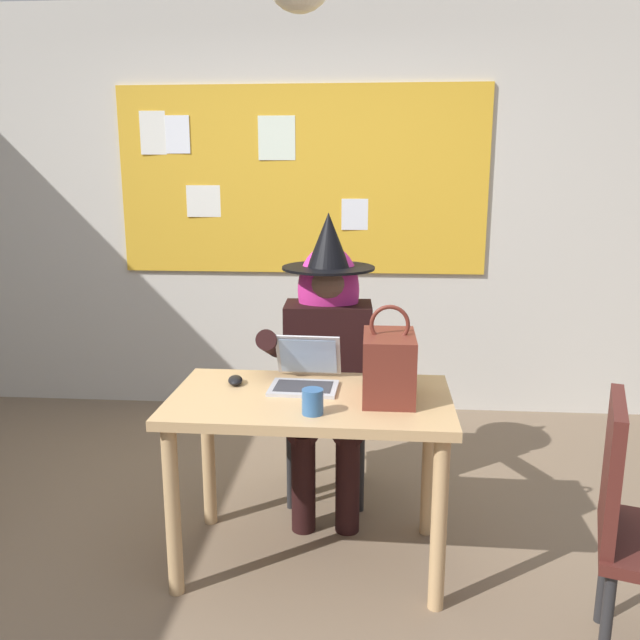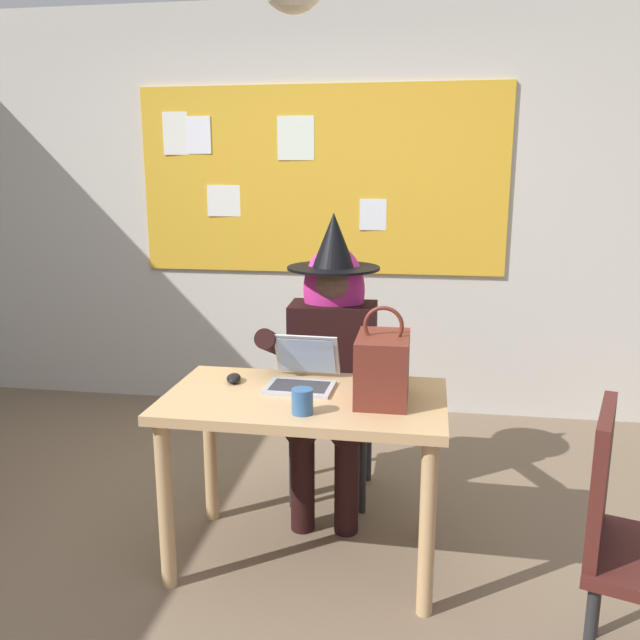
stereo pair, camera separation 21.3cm
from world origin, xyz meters
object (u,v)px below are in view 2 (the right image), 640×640
object	(u,v)px
desk_main	(305,422)
coffee_mug	(302,401)
person_costumed	(332,344)
chair_at_desk	(335,392)
computer_mouse	(234,378)
chair_extra_corner	(634,536)
handbag	(383,367)
laptop	(302,375)

from	to	relation	value
desk_main	coffee_mug	xyz separation A→B (m)	(0.03, -0.19, 0.16)
person_costumed	coffee_mug	xyz separation A→B (m)	(-0.01, -0.75, -0.02)
chair_at_desk	computer_mouse	distance (m)	0.70
computer_mouse	chair_extra_corner	bearing A→B (deg)	-33.37
handbag	desk_main	bearing A→B (deg)	179.65
chair_at_desk	handbag	xyz separation A→B (m)	(0.28, -0.69, 0.35)
desk_main	computer_mouse	distance (m)	0.38
chair_at_desk	laptop	world-z (taller)	laptop
laptop	handbag	size ratio (longest dim) A/B	0.83
chair_at_desk	computer_mouse	world-z (taller)	chair_at_desk
computer_mouse	handbag	world-z (taller)	handbag
chair_at_desk	person_costumed	distance (m)	0.31
coffee_mug	chair_extra_corner	bearing A→B (deg)	-15.06
person_costumed	computer_mouse	size ratio (longest dim) A/B	13.68
chair_at_desk	coffee_mug	distance (m)	0.92
laptop	handbag	distance (m)	0.38
person_costumed	chair_extra_corner	bearing A→B (deg)	43.89
chair_at_desk	computer_mouse	size ratio (longest dim) A/B	8.81
laptop	chair_extra_corner	bearing A→B (deg)	-25.92
handbag	laptop	bearing A→B (deg)	158.76
desk_main	chair_at_desk	bearing A→B (deg)	87.55
laptop	coffee_mug	size ratio (longest dim) A/B	3.29
desk_main	laptop	bearing A→B (deg)	104.14
chair_at_desk	coffee_mug	bearing A→B (deg)	-0.29
handbag	chair_extra_corner	distance (m)	1.01
chair_at_desk	person_costumed	world-z (taller)	person_costumed
laptop	chair_extra_corner	xyz separation A→B (m)	(1.16, -0.62, -0.27)
person_costumed	handbag	distance (m)	0.63
desk_main	chair_extra_corner	size ratio (longest dim) A/B	1.25
computer_mouse	handbag	xyz separation A→B (m)	(0.64, -0.13, 0.12)
chair_at_desk	chair_extra_corner	distance (m)	1.60
chair_at_desk	chair_extra_corner	world-z (taller)	chair_at_desk
desk_main	computer_mouse	size ratio (longest dim) A/B	10.87
chair_at_desk	person_costumed	xyz separation A→B (m)	(0.00, -0.12, 0.28)
desk_main	coffee_mug	bearing A→B (deg)	-82.19
laptop	computer_mouse	bearing A→B (deg)	-176.43
chair_at_desk	chair_extra_corner	xyz separation A→B (m)	(1.09, -1.17, -0.01)
handbag	chair_extra_corner	world-z (taller)	handbag
desk_main	person_costumed	bearing A→B (deg)	86.75
coffee_mug	desk_main	bearing A→B (deg)	97.81
person_costumed	coffee_mug	bearing A→B (deg)	-2.62
chair_at_desk	laptop	distance (m)	0.61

